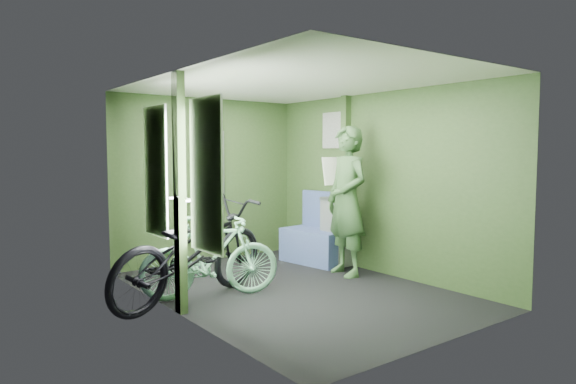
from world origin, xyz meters
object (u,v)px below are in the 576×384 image
waste_box (337,231)px  bench_seat (317,242)px  passenger (347,201)px  bicycle_mint (211,298)px  bicycle_black (194,302)px

waste_box → bench_seat: 0.35m
passenger → waste_box: 0.74m
passenger → bicycle_mint: bearing=-84.1°
waste_box → bench_seat: bearing=111.6°
bicycle_black → passenger: passenger is taller
bicycle_mint → passenger: size_ratio=0.79×
bicycle_black → bicycle_mint: bearing=-102.8°
bicycle_black → bench_seat: bearing=-90.5°
bicycle_black → waste_box: waste_box is taller
passenger → bench_seat: 1.03m
bicycle_black → bench_seat: bench_seat is taller
bicycle_mint → passenger: 2.09m
waste_box → bicycle_black: bearing=-169.9°
passenger → waste_box: passenger is taller
passenger → bench_seat: size_ratio=1.88×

